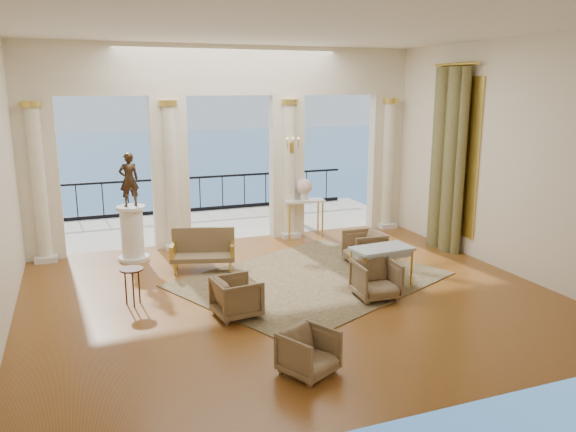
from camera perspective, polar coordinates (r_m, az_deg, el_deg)
name	(u,v)px	position (r m, az deg, el deg)	size (l,w,h in m)	color
floor	(290,294)	(10.02, 0.19, -7.97)	(9.00, 9.00, 0.00)	#50270A
room_walls	(317,136)	(8.35, 2.99, 8.13)	(9.00, 9.00, 9.00)	white
arcade	(230,132)	(13.04, -5.91, 8.50)	(9.00, 0.56, 4.50)	beige
terrace	(213,224)	(15.35, -7.61, -0.84)	(10.00, 3.60, 0.10)	#B2A897
balustrade	(200,197)	(16.78, -8.92, 1.90)	(9.00, 0.06, 1.03)	black
palm_tree	(272,68)	(16.25, -1.63, 14.75)	(2.00, 2.00, 4.50)	#4C3823
sea	(107,171)	(69.48, -17.93, 4.39)	(160.00, 160.00, 0.00)	#255E8A
curtain	(447,160)	(12.87, 15.87, 5.50)	(0.33, 1.40, 4.09)	brown
window_frame	(454,156)	(12.97, 16.55, 5.87)	(0.04, 1.60, 3.40)	gold
wall_sconce	(292,146)	(13.20, 0.40, 7.08)	(0.30, 0.11, 0.33)	gold
rug	(311,279)	(10.75, 2.33, -6.44)	(4.55, 3.54, 0.02)	#32351C
armchair_a	(309,350)	(7.32, 2.13, -13.48)	(0.62, 0.58, 0.64)	#41351E
armchair_b	(376,278)	(9.86, 8.93, -6.23)	(0.71, 0.67, 0.73)	#41351E
armchair_c	(364,246)	(11.72, 7.76, -3.04)	(0.73, 0.68, 0.75)	#41351E
armchair_d	(237,295)	(9.03, -5.23, -8.02)	(0.68, 0.64, 0.70)	#41351E
settee	(203,250)	(11.34, -8.61, -3.41)	(1.35, 0.86, 0.83)	#41351E
game_table	(382,251)	(10.34, 9.51, -3.57)	(1.13, 0.67, 0.75)	#A8C3D1
pedestal	(132,234)	(12.23, -15.53, -1.81)	(0.64, 0.64, 1.17)	silver
statue	(129,180)	(11.99, -15.86, 3.57)	(0.41, 0.27, 1.11)	#322216
console_table	(304,206)	(13.59, 1.65, 1.01)	(1.02, 0.50, 0.93)	silver
urn	(304,188)	(13.51, 1.66, 2.89)	(0.39, 0.39, 0.51)	white
side_table	(132,274)	(9.73, -15.58, -5.67)	(0.39, 0.39, 0.64)	black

